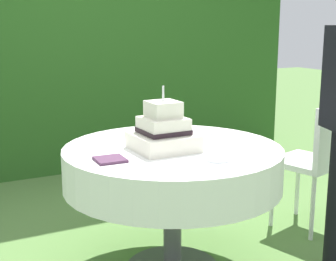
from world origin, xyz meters
TOP-DOWN VIEW (x-y plane):
  - foliage_hedge at (0.00, 2.41)m, footprint 5.00×0.58m
  - cake_table at (0.00, 0.00)m, footprint 1.22×1.22m
  - wedding_cake at (-0.07, -0.03)m, footprint 0.32×0.32m
  - serving_plate_near at (0.07, -0.34)m, footprint 0.13×0.13m
  - serving_plate_far at (0.33, 0.19)m, footprint 0.11×0.11m
  - serving_plate_left at (0.18, 0.36)m, footprint 0.14×0.14m
  - napkin_stack at (-0.41, -0.10)m, footprint 0.15×0.15m
  - garden_chair at (1.14, 0.05)m, footprint 0.49×0.49m

SIDE VIEW (x-z plane):
  - garden_chair at x=1.14m, z-range 0.10..0.99m
  - cake_table at x=0.00m, z-range 0.25..0.99m
  - serving_plate_near at x=0.07m, z-range 0.74..0.75m
  - serving_plate_far at x=0.33m, z-range 0.74..0.75m
  - serving_plate_left at x=0.18m, z-range 0.74..0.75m
  - napkin_stack at x=-0.41m, z-range 0.74..0.75m
  - wedding_cake at x=-0.07m, z-range 0.66..1.01m
  - foliage_hedge at x=0.00m, z-range 0.00..2.91m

